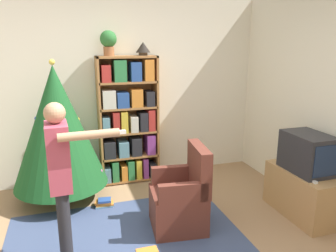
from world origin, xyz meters
TOP-DOWN VIEW (x-y plane):
  - wall_back at (0.00, 2.23)m, footprint 8.00×0.10m
  - area_rug at (-0.10, 0.44)m, footprint 2.39×1.81m
  - bookshelf at (0.24, 2.00)m, footprint 0.83×0.31m
  - tv_stand at (1.97, 0.41)m, footprint 0.45×0.90m
  - television at (1.97, 0.40)m, footprint 0.39×0.57m
  - game_remote at (1.84, 0.13)m, footprint 0.04×0.12m
  - christmas_tree at (-0.71, 1.66)m, footprint 1.15×1.15m
  - armchair at (0.53, 0.58)m, footprint 0.63×0.62m
  - standing_person at (-0.67, 0.29)m, footprint 0.64×0.47m
  - potted_plant at (0.01, 2.01)m, footprint 0.22×0.22m
  - table_lamp at (0.47, 2.01)m, footprint 0.20×0.20m
  - book_pile_near_tree at (-0.23, 1.30)m, footprint 0.24×0.18m

SIDE VIEW (x-z plane):
  - area_rug at x=-0.10m, z-range 0.00..0.01m
  - book_pile_near_tree at x=-0.23m, z-range 0.00..0.09m
  - tv_stand at x=1.97m, z-range 0.00..0.54m
  - armchair at x=0.53m, z-range -0.14..0.78m
  - game_remote at x=1.84m, z-range 0.54..0.57m
  - television at x=1.97m, z-range 0.54..0.99m
  - standing_person at x=-0.67m, z-range 0.13..1.64m
  - bookshelf at x=0.24m, z-range 0.00..1.79m
  - christmas_tree at x=-0.71m, z-range 0.07..1.86m
  - wall_back at x=0.00m, z-range 0.00..2.60m
  - table_lamp at x=0.47m, z-range 1.81..1.99m
  - potted_plant at x=0.01m, z-range 1.82..2.15m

